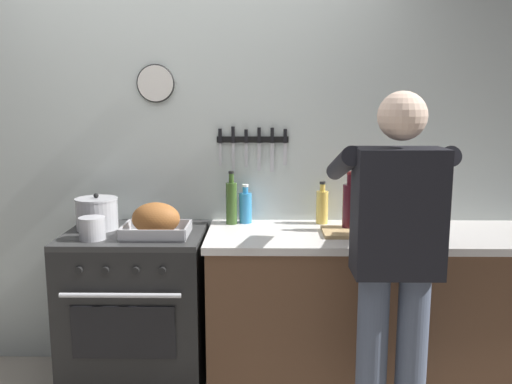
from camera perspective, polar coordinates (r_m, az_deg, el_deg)
The scene contains 12 objects.
wall_back at distance 3.32m, azimuth -7.78°, elevation 4.06°, with size 6.00×0.13×2.60m.
counter_block at distance 3.21m, azimuth 13.74°, elevation -11.95°, with size 2.03×0.65×0.90m.
stove at distance 3.21m, azimuth -12.36°, elevation -11.92°, with size 0.76×0.67×0.90m.
person_cook at distance 2.49m, azimuth 14.40°, elevation -6.22°, with size 0.51×0.63×1.66m.
roasting_pan at distance 2.93m, azimuth -10.47°, elevation -3.04°, with size 0.35×0.26×0.19m.
stock_pot at distance 3.18m, azimuth -16.38°, elevation -2.18°, with size 0.23×0.23×0.21m.
saucepan at distance 2.96m, azimuth -16.85°, elevation -3.68°, with size 0.14×0.14×0.12m.
cutting_board at distance 3.00m, azimuth 10.44°, elevation -4.18°, with size 0.36×0.24×0.02m, color tan.
bottle_wine_red at distance 3.05m, azimuth 9.77°, elevation -1.48°, with size 0.07×0.07×0.33m.
bottle_cooking_oil at distance 3.21m, azimuth 6.97°, elevation -1.48°, with size 0.07×0.07×0.25m.
bottle_dish_soap at distance 3.20m, azimuth -1.12°, elevation -1.57°, with size 0.07×0.07×0.23m.
bottle_olive_oil at distance 3.17m, azimuth -2.60°, elevation -1.05°, with size 0.06×0.06×0.31m.
Camera 1 is at (0.49, -1.92, 1.63)m, focal length 38.04 mm.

